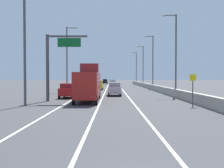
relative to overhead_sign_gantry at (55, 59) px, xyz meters
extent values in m
plane|color=#38383A|center=(7.26, 39.67, -4.73)|extent=(320.00, 320.00, 0.00)
cube|color=silver|center=(1.76, 30.67, -4.73)|extent=(0.16, 130.00, 0.00)
cube|color=silver|center=(5.26, 30.67, -4.73)|extent=(0.16, 130.00, 0.00)
cube|color=silver|center=(8.76, 30.67, -4.73)|extent=(0.16, 130.00, 0.00)
cube|color=#9E998E|center=(15.07, 15.67, -4.18)|extent=(0.60, 120.00, 1.10)
cylinder|color=#47474C|center=(-0.74, 0.02, -0.98)|extent=(0.36, 0.36, 7.50)
cube|color=#47474C|center=(1.51, 0.02, 2.57)|extent=(4.50, 0.20, 0.20)
cube|color=#0C5923|center=(1.73, -0.10, 1.87)|extent=(2.60, 0.10, 1.00)
cylinder|color=#4C4C51|center=(14.17, -4.80, -3.53)|extent=(0.10, 0.10, 2.40)
cube|color=yellow|center=(14.17, -4.84, -2.03)|extent=(0.60, 0.04, 0.60)
cylinder|color=#4C4C51|center=(16.01, 9.61, 1.26)|extent=(0.24, 0.24, 11.98)
cube|color=#4C4C51|center=(15.11, 9.61, 7.10)|extent=(1.80, 0.12, 0.12)
sphere|color=beige|center=(14.21, 9.61, 7.10)|extent=(0.44, 0.44, 0.44)
cylinder|color=#4C4C51|center=(15.73, 30.03, 1.26)|extent=(0.24, 0.24, 11.98)
cube|color=#4C4C51|center=(14.83, 30.03, 7.10)|extent=(1.80, 0.12, 0.12)
sphere|color=beige|center=(13.93, 30.03, 7.10)|extent=(0.44, 0.44, 0.44)
cylinder|color=#4C4C51|center=(15.92, 50.45, 1.26)|extent=(0.24, 0.24, 11.98)
cube|color=#4C4C51|center=(15.02, 50.45, 7.10)|extent=(1.80, 0.12, 0.12)
sphere|color=beige|center=(14.12, 50.45, 7.10)|extent=(0.44, 0.44, 0.44)
cylinder|color=#4C4C51|center=(15.74, 70.87, 1.26)|extent=(0.24, 0.24, 11.98)
cube|color=#4C4C51|center=(14.84, 70.87, 7.10)|extent=(1.80, 0.12, 0.12)
sphere|color=beige|center=(13.94, 70.87, 7.10)|extent=(0.44, 0.44, 0.44)
cylinder|color=#4C4C51|center=(-1.71, -4.81, 1.26)|extent=(0.24, 0.24, 11.98)
cylinder|color=#4C4C51|center=(-1.88, 19.69, 1.26)|extent=(0.24, 0.24, 11.98)
cube|color=#4C4C51|center=(-0.98, 19.69, 7.10)|extent=(1.80, 0.12, 0.12)
sphere|color=beige|center=(-0.08, 19.69, 7.10)|extent=(0.44, 0.44, 0.44)
cube|color=white|center=(6.62, 39.72, -3.83)|extent=(1.95, 4.26, 1.12)
cube|color=#96969E|center=(6.63, 39.30, -2.97)|extent=(1.66, 1.94, 0.60)
cylinder|color=black|center=(5.74, 41.35, -4.39)|extent=(0.24, 0.69, 0.68)
cylinder|color=black|center=(7.39, 41.40, -4.39)|extent=(0.24, 0.69, 0.68)
cylinder|color=black|center=(5.84, 38.05, -4.39)|extent=(0.24, 0.69, 0.68)
cylinder|color=black|center=(7.50, 38.10, -4.39)|extent=(0.24, 0.69, 0.68)
cube|color=#B7B7BC|center=(6.87, 8.79, -3.90)|extent=(1.94, 4.33, 0.98)
cube|color=gray|center=(6.88, 8.36, -3.10)|extent=(1.63, 1.98, 0.60)
cylinder|color=black|center=(6.00, 10.43, -4.39)|extent=(0.25, 0.69, 0.68)
cylinder|color=black|center=(7.61, 10.50, -4.39)|extent=(0.25, 0.69, 0.68)
cylinder|color=black|center=(6.13, 7.08, -4.39)|extent=(0.25, 0.69, 0.68)
cylinder|color=black|center=(7.74, 7.14, -4.39)|extent=(0.25, 0.69, 0.68)
cube|color=black|center=(3.95, 70.63, -3.92)|extent=(1.88, 4.65, 0.94)
cube|color=black|center=(3.93, 70.17, -3.14)|extent=(1.58, 2.12, 0.60)
cylinder|color=black|center=(3.24, 72.50, -4.39)|extent=(0.24, 0.69, 0.68)
cylinder|color=black|center=(4.79, 72.45, -4.39)|extent=(0.24, 0.69, 0.68)
cylinder|color=black|center=(3.11, 68.82, -4.39)|extent=(0.24, 0.69, 0.68)
cylinder|color=black|center=(4.65, 68.76, -4.39)|extent=(0.24, 0.69, 0.68)
cube|color=red|center=(0.77, 4.75, -3.90)|extent=(1.83, 4.33, 0.97)
cube|color=maroon|center=(0.76, 4.32, -3.12)|extent=(1.58, 1.96, 0.60)
cylinder|color=black|center=(0.00, 6.47, -4.39)|extent=(0.23, 0.68, 0.68)
cylinder|color=black|center=(1.60, 6.44, -4.39)|extent=(0.23, 0.68, 0.68)
cylinder|color=black|center=(-0.06, 3.07, -4.39)|extent=(0.23, 0.68, 0.68)
cylinder|color=black|center=(1.54, 3.04, -4.39)|extent=(0.23, 0.68, 0.68)
cube|color=gold|center=(3.70, 26.33, -3.90)|extent=(1.79, 4.81, 0.97)
cube|color=olive|center=(3.69, 25.85, -3.12)|extent=(1.54, 2.17, 0.60)
cylinder|color=black|center=(2.95, 28.28, -4.39)|extent=(0.23, 0.68, 0.68)
cylinder|color=black|center=(4.51, 28.26, -4.39)|extent=(0.23, 0.68, 0.68)
cylinder|color=black|center=(2.89, 24.40, -4.39)|extent=(0.23, 0.68, 0.68)
cylinder|color=black|center=(4.45, 24.38, -4.39)|extent=(0.23, 0.68, 0.68)
cube|color=#A51E19|center=(3.84, 0.01, -2.87)|extent=(2.48, 9.51, 2.72)
cube|color=maroon|center=(3.82, 2.10, -0.96)|extent=(2.13, 2.11, 1.10)
cylinder|color=black|center=(2.69, 4.05, -4.23)|extent=(0.23, 1.00, 1.00)
cylinder|color=black|center=(4.93, 4.07, -4.23)|extent=(0.23, 1.00, 1.00)
cylinder|color=black|center=(2.76, -4.04, -4.23)|extent=(0.23, 1.00, 1.00)
cylinder|color=black|center=(5.00, -4.02, -4.23)|extent=(0.23, 1.00, 1.00)
camera|label=1|loc=(6.52, -29.98, -1.96)|focal=42.73mm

